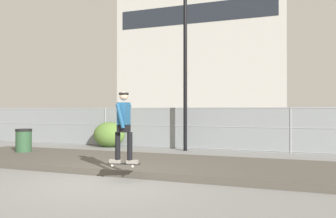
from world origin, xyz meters
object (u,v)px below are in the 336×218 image
object	(u,v)px
skater	(124,123)
skateboard	(124,164)
parked_car_mid	(276,129)
parked_car_near	(162,126)
shrub_left	(109,134)
street_lamp	(185,51)
trash_bin	(24,143)

from	to	relation	value
skater	skateboard	bearing A→B (deg)	-90.00
parked_car_mid	skater	bearing A→B (deg)	-109.80
parked_car_near	shrub_left	distance (m)	3.57
skateboard	street_lamp	size ratio (longest dim) A/B	0.12
skateboard	parked_car_near	world-z (taller)	parked_car_near
parked_car_mid	trash_bin	xyz separation A→B (m)	(-8.76, -6.75, -0.32)
parked_car_near	parked_car_mid	xyz separation A→B (m)	(5.98, -0.41, 0.00)
skateboard	shrub_left	size ratio (longest dim) A/B	0.54
skater	parked_car_mid	size ratio (longest dim) A/B	0.38
trash_bin	street_lamp	bearing A→B (deg)	35.70
shrub_left	parked_car_near	bearing A→B (deg)	66.67
skater	shrub_left	xyz separation A→B (m)	(-4.07, 6.36, -0.83)
street_lamp	parked_car_mid	size ratio (longest dim) A/B	1.50
skateboard	parked_car_near	bearing A→B (deg)	105.48
parked_car_near	trash_bin	size ratio (longest dim) A/B	4.31
skater	shrub_left	world-z (taller)	skater
street_lamp	shrub_left	distance (m)	5.28
skateboard	street_lamp	distance (m)	7.28
parked_car_near	trash_bin	distance (m)	7.69
street_lamp	trash_bin	size ratio (longest dim) A/B	6.65
skateboard	shrub_left	world-z (taller)	shrub_left
skateboard	skater	distance (m)	1.00
parked_car_mid	shrub_left	xyz separation A→B (m)	(-7.39, -2.86, -0.25)
skater	shrub_left	size ratio (longest dim) A/B	1.15
parked_car_near	trash_bin	xyz separation A→B (m)	(-2.78, -7.16, -0.32)
parked_car_near	parked_car_mid	size ratio (longest dim) A/B	0.97
street_lamp	parked_car_near	world-z (taller)	street_lamp
trash_bin	skater	bearing A→B (deg)	-24.37
skateboard	shrub_left	bearing A→B (deg)	122.64
street_lamp	shrub_left	world-z (taller)	street_lamp
street_lamp	shrub_left	xyz separation A→B (m)	(-3.79, 0.18, -3.67)
shrub_left	trash_bin	bearing A→B (deg)	-109.41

